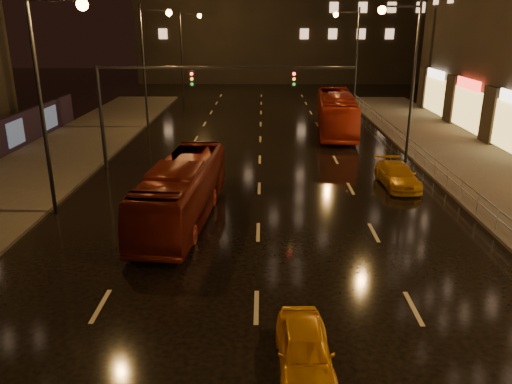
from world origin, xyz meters
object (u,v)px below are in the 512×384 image
bus_curb (336,113)px  taxi_near (305,350)px  taxi_far (397,175)px  bus_red (182,191)px

bus_curb → taxi_near: (-4.85, -29.54, -1.01)m
bus_curb → taxi_far: (1.47, -14.05, -0.99)m
bus_curb → bus_red: bearing=-112.2°
taxi_near → taxi_far: (6.32, 15.49, 0.02)m
taxi_near → taxi_far: size_ratio=0.82×
bus_red → taxi_far: size_ratio=2.33×
taxi_far → taxi_near: bearing=-115.5°
bus_curb → taxi_far: bus_curb is taller
bus_curb → taxi_near: bearing=-94.9°
bus_red → taxi_far: (11.07, 5.09, -0.77)m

